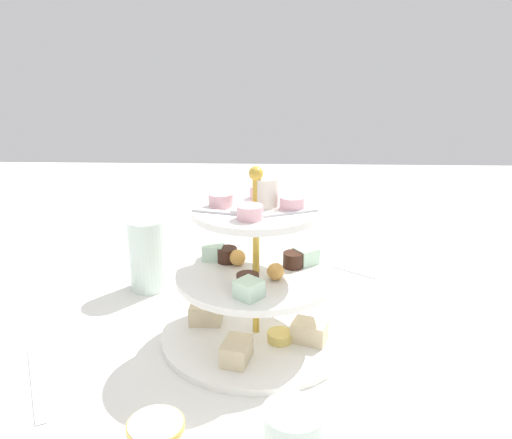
# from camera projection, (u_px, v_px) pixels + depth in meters

# --- Properties ---
(ground_plane) EXTENTS (2.40, 2.40, 0.00)m
(ground_plane) POSITION_uv_depth(u_px,v_px,m) (256.00, 337.00, 0.77)
(ground_plane) COLOR silver
(tiered_serving_stand) EXTENTS (0.28, 0.28, 0.26)m
(tiered_serving_stand) POSITION_uv_depth(u_px,v_px,m) (256.00, 287.00, 0.74)
(tiered_serving_stand) COLOR white
(tiered_serving_stand) RESTS_ON ground_plane
(water_glass_tall_right) EXTENTS (0.07, 0.07, 0.13)m
(water_glass_tall_right) POSITION_uv_depth(u_px,v_px,m) (148.00, 254.00, 0.91)
(water_glass_tall_right) COLOR silver
(water_glass_tall_right) RESTS_ON ground_plane
(water_glass_short_left) EXTENTS (0.06, 0.06, 0.07)m
(water_glass_short_left) POSITION_uv_depth(u_px,v_px,m) (293.00, 439.00, 0.52)
(water_glass_short_left) COLOR silver
(water_glass_short_left) RESTS_ON ground_plane
(butter_knife_left) EXTENTS (0.15, 0.11, 0.00)m
(butter_knife_left) POSITION_uv_depth(u_px,v_px,m) (337.00, 266.00, 1.01)
(butter_knife_left) COLOR silver
(butter_knife_left) RESTS_ON ground_plane
(butter_knife_right) EXTENTS (0.09, 0.16, 0.00)m
(butter_knife_right) POSITION_uv_depth(u_px,v_px,m) (37.00, 382.00, 0.66)
(butter_knife_right) COLOR silver
(butter_knife_right) RESTS_ON ground_plane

